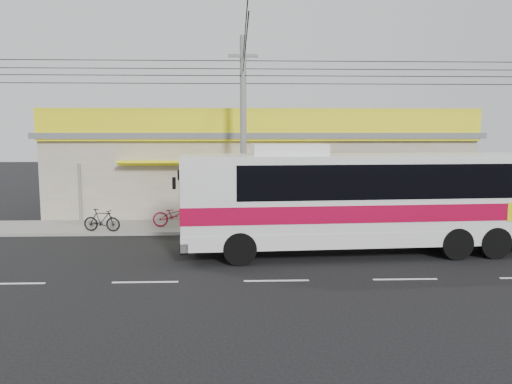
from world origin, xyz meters
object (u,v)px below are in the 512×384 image
motorbike_dark (102,220)px  utility_pole (243,71)px  motorbike_red (175,215)px  coach_bus (368,195)px

motorbike_dark → utility_pole: 9.12m
motorbike_red → motorbike_dark: size_ratio=1.24×
motorbike_red → utility_pole: bearing=-108.0°
motorbike_red → utility_pole: utility_pole is taller
motorbike_red → utility_pole: 7.29m
coach_bus → motorbike_dark: (-10.87, 3.78, -1.55)m
motorbike_dark → coach_bus: bearing=-100.1°
coach_bus → utility_pole: (-4.57, 4.32, 5.03)m
coach_bus → motorbike_red: (-7.76, 4.86, -1.50)m
coach_bus → motorbike_dark: bearing=157.2°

